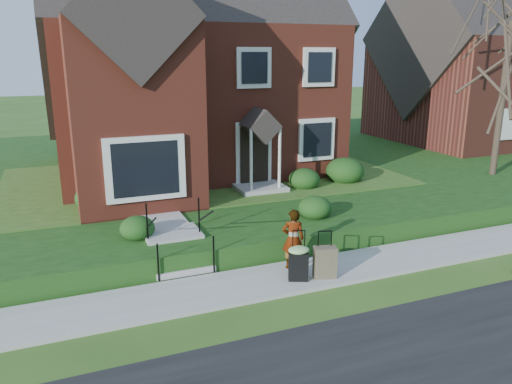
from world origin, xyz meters
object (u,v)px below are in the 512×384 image
woman (293,239)px  suitcase_olive (325,262)px  suitcase_black (298,261)px  front_steps (177,246)px

woman → suitcase_olive: bearing=142.1°
suitcase_olive → suitcase_black: bearing=-173.9°
front_steps → woman: 2.89m
suitcase_olive → front_steps: bearing=158.1°
suitcase_black → suitcase_olive: bearing=14.2°
woman → suitcase_black: 0.73m
front_steps → suitcase_black: (2.29, -2.11, 0.06)m
front_steps → suitcase_olive: size_ratio=1.83×
front_steps → suitcase_olive: bearing=-37.2°
suitcase_black → suitcase_olive: 0.64m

